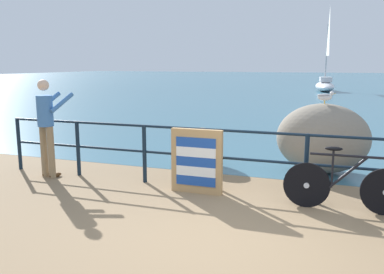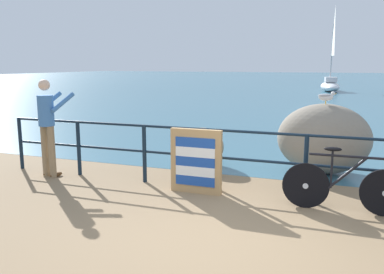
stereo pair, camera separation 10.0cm
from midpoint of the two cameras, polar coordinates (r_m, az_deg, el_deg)
name	(u,v)px [view 2 (the right image)]	position (r m, az deg, el deg)	size (l,w,h in m)	color
ground_plane	(318,100)	(24.42, 17.58, 4.96)	(120.00, 120.00, 0.10)	#846B4C
sea_surface	(330,81)	(52.14, 19.04, 7.58)	(120.00, 90.00, 0.01)	#38667A
promenade_railing	(261,156)	(6.39, 10.21, -2.61)	(9.56, 0.07, 1.02)	black
bicycle	(356,181)	(6.02, 22.73, -5.76)	(1.70, 0.48, 0.92)	black
person_at_railing	(48,123)	(7.69, -19.44, 1.85)	(0.55, 0.67, 1.78)	#8C7251
folded_deckchair_stack	(196,161)	(6.42, 1.02, -3.46)	(0.84, 0.10, 1.04)	tan
breakwater_boulder_main	(324,139)	(7.96, 18.50, -0.25)	(1.72, 1.22, 1.32)	gray
breakwater_boulder_left	(203,147)	(8.18, 1.89, -1.38)	(0.86, 0.71, 0.78)	gray
seagull	(326,96)	(7.81, 18.84, 5.46)	(0.34, 0.16, 0.23)	gold
sailboat	(330,82)	(31.87, 19.10, 7.41)	(1.80, 4.52, 6.16)	white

